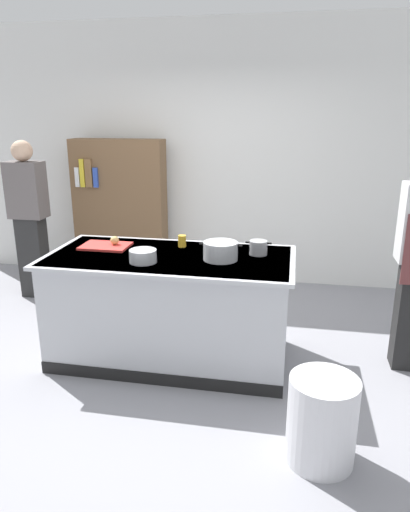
# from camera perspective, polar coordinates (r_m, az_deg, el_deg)

# --- Properties ---
(ground_plane) EXTENTS (10.00, 10.00, 0.00)m
(ground_plane) POSITION_cam_1_polar(r_m,az_deg,el_deg) (4.12, -4.03, -12.00)
(ground_plane) COLOR gray
(back_wall) EXTENTS (6.40, 0.12, 3.00)m
(back_wall) POSITION_cam_1_polar(r_m,az_deg,el_deg) (5.67, 1.10, 12.06)
(back_wall) COLOR white
(back_wall) RESTS_ON ground_plane
(counter_island) EXTENTS (1.98, 0.98, 0.90)m
(counter_island) POSITION_cam_1_polar(r_m,az_deg,el_deg) (3.91, -4.17, -6.04)
(counter_island) COLOR #B7BABF
(counter_island) RESTS_ON ground_plane
(cutting_board) EXTENTS (0.40, 0.28, 0.02)m
(cutting_board) POSITION_cam_1_polar(r_m,az_deg,el_deg) (4.07, -11.98, 1.19)
(cutting_board) COLOR red
(cutting_board) RESTS_ON counter_island
(onion) EXTENTS (0.07, 0.07, 0.07)m
(onion) POSITION_cam_1_polar(r_m,az_deg,el_deg) (4.05, -10.91, 1.87)
(onion) COLOR tan
(onion) RESTS_ON cutting_board
(stock_pot) EXTENTS (0.33, 0.27, 0.14)m
(stock_pot) POSITION_cam_1_polar(r_m,az_deg,el_deg) (3.63, 1.89, 0.63)
(stock_pot) COLOR #B7BABF
(stock_pot) RESTS_ON counter_island
(sauce_pan) EXTENTS (0.21, 0.14, 0.11)m
(sauce_pan) POSITION_cam_1_polar(r_m,az_deg,el_deg) (3.79, 6.49, 1.02)
(sauce_pan) COLOR #99999E
(sauce_pan) RESTS_ON counter_island
(mixing_bowl) EXTENTS (0.21, 0.21, 0.10)m
(mixing_bowl) POSITION_cam_1_polar(r_m,az_deg,el_deg) (3.60, -7.53, -0.01)
(mixing_bowl) COLOR #B7BABF
(mixing_bowl) RESTS_ON counter_island
(juice_cup) EXTENTS (0.07, 0.07, 0.10)m
(juice_cup) POSITION_cam_1_polar(r_m,az_deg,el_deg) (3.99, -2.80, 1.82)
(juice_cup) COLOR yellow
(juice_cup) RESTS_ON counter_island
(trash_bin) EXTENTS (0.41, 0.41, 0.54)m
(trash_bin) POSITION_cam_1_polar(r_m,az_deg,el_deg) (3.00, 13.98, -18.78)
(trash_bin) COLOR silver
(trash_bin) RESTS_ON ground_plane
(person_guest) EXTENTS (0.38, 0.24, 1.72)m
(person_guest) POSITION_cam_1_polar(r_m,az_deg,el_deg) (5.46, -20.54, 4.52)
(person_guest) COLOR #282828
(person_guest) RESTS_ON ground_plane
(bookshelf) EXTENTS (1.10, 0.31, 1.70)m
(bookshelf) POSITION_cam_1_polar(r_m,az_deg,el_deg) (5.77, -10.24, 5.36)
(bookshelf) COLOR brown
(bookshelf) RESTS_ON ground_plane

